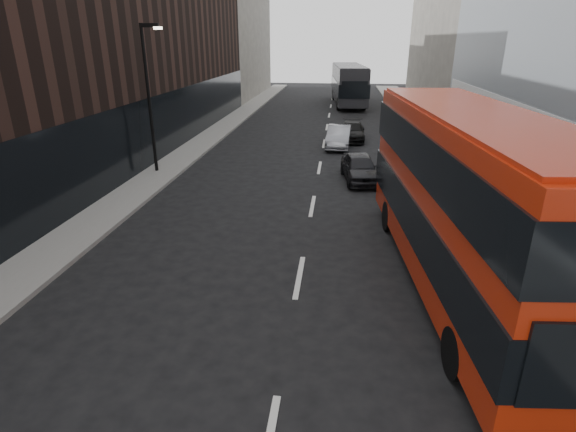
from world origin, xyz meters
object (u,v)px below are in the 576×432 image
(car_a, at_px, (360,167))
(car_c, at_px, (352,131))
(street_lamp, at_px, (150,90))
(car_b, at_px, (339,137))
(grey_bus, at_px, (349,84))
(red_bus, at_px, (468,194))

(car_a, height_order, car_c, car_a)
(street_lamp, distance_m, car_b, 12.16)
(grey_bus, bearing_deg, car_a, -93.75)
(grey_bus, bearing_deg, car_c, -94.03)
(red_bus, bearing_deg, car_c, 92.62)
(car_c, bearing_deg, red_bus, -81.52)
(street_lamp, distance_m, car_c, 14.26)
(street_lamp, bearing_deg, red_bus, -37.99)
(street_lamp, xyz_separation_m, car_a, (10.26, -0.10, -3.52))
(red_bus, bearing_deg, grey_bus, 89.18)
(street_lamp, distance_m, grey_bus, 29.28)
(car_b, bearing_deg, grey_bus, 91.32)
(red_bus, bearing_deg, car_a, 98.66)
(grey_bus, height_order, car_a, grey_bus)
(car_c, bearing_deg, car_b, -110.05)
(car_c, bearing_deg, street_lamp, -135.86)
(street_lamp, height_order, red_bus, street_lamp)
(car_a, relative_size, car_b, 0.95)
(car_c, bearing_deg, car_a, -87.87)
(street_lamp, bearing_deg, car_c, 43.21)
(grey_bus, distance_m, car_b, 20.38)
(street_lamp, relative_size, car_c, 1.67)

